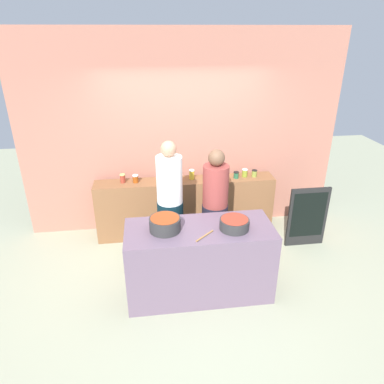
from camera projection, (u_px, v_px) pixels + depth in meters
ground at (196, 275)px, 4.64m from camera, size 12.00×12.00×0.00m
storefront_wall at (182, 135)px, 5.31m from camera, size 4.80×0.12×3.00m
display_shelf at (186, 207)px, 5.44m from camera, size 2.70×0.36×0.90m
prep_table at (199, 261)px, 4.18m from camera, size 1.70×0.70×0.90m
preserve_jar_0 at (123, 178)px, 5.14m from camera, size 0.08×0.08×0.13m
preserve_jar_1 at (136, 179)px, 5.14m from camera, size 0.09×0.09×0.12m
preserve_jar_2 at (177, 178)px, 5.16m from camera, size 0.07×0.07×0.12m
preserve_jar_3 at (192, 174)px, 5.25m from camera, size 0.08×0.08×0.15m
preserve_jar_4 at (206, 174)px, 5.31m from camera, size 0.08×0.08×0.11m
preserve_jar_5 at (218, 175)px, 5.26m from camera, size 0.08×0.08×0.13m
preserve_jar_6 at (236, 175)px, 5.29m from camera, size 0.08×0.08×0.10m
preserve_jar_7 at (245, 173)px, 5.35m from camera, size 0.08×0.08×0.12m
preserve_jar_8 at (254, 173)px, 5.35m from camera, size 0.08×0.08×0.11m
cooking_pot_left at (165, 224)px, 3.92m from camera, size 0.35×0.35×0.16m
cooking_pot_center at (234, 224)px, 3.95m from camera, size 0.33×0.33×0.13m
wooden_spoon at (205, 236)px, 3.83m from camera, size 0.22×0.20×0.02m
cook_with_tongs at (170, 213)px, 4.50m from camera, size 0.33×0.33×1.77m
cook_in_cap at (215, 214)px, 4.61m from camera, size 0.34×0.34×1.63m
chalkboard_sign at (307, 217)px, 5.12m from camera, size 0.59×0.05×0.92m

